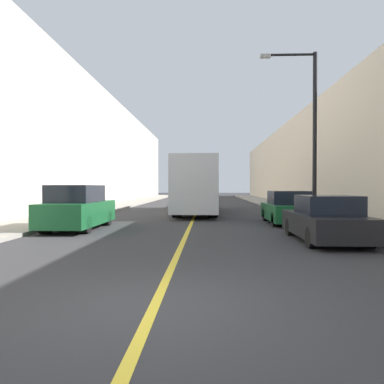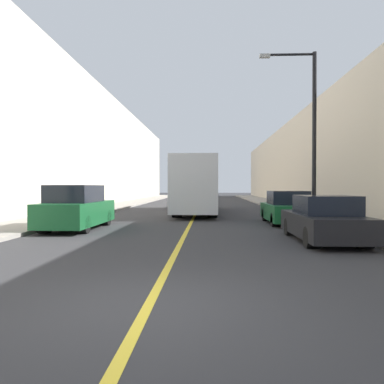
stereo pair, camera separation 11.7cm
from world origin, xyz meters
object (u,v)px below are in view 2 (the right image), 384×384
object	(u,v)px
bus	(197,185)
street_lamp_right	(309,125)
car_right_near	(324,221)
parked_suv_left	(77,209)
car_right_mid	(287,209)

from	to	relation	value
bus	street_lamp_right	xyz separation A→B (m)	(5.67, -6.58, 2.89)
car_right_near	bus	bearing A→B (deg)	109.24
parked_suv_left	car_right_mid	size ratio (longest dim) A/B	1.09
car_right_near	street_lamp_right	xyz separation A→B (m)	(1.18, 6.28, 4.08)
car_right_mid	street_lamp_right	distance (m)	4.26
bus	parked_suv_left	world-z (taller)	bus
parked_suv_left	street_lamp_right	world-z (taller)	street_lamp_right
parked_suv_left	car_right_mid	xyz separation A→B (m)	(9.08, 2.64, -0.15)
parked_suv_left	street_lamp_right	distance (m)	11.45
car_right_mid	bus	bearing A→B (deg)	121.91
street_lamp_right	car_right_mid	bearing A→B (deg)	-152.81
bus	car_right_mid	size ratio (longest dim) A/B	2.81
bus	parked_suv_left	xyz separation A→B (m)	(-4.60, -9.83, -1.00)
bus	car_right_mid	xyz separation A→B (m)	(4.48, -7.19, -1.15)
bus	parked_suv_left	size ratio (longest dim) A/B	2.57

